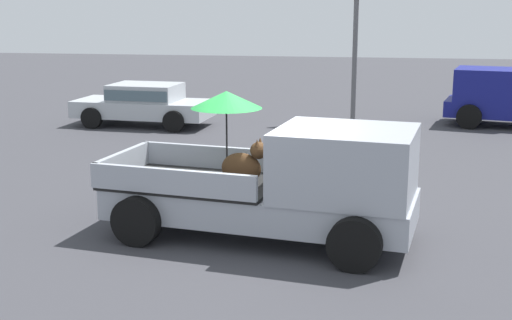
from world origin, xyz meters
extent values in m
plane|color=#38383D|center=(0.00, 0.00, 0.00)|extent=(80.00, 80.00, 0.00)
cylinder|color=black|center=(1.87, 0.72, 0.40)|extent=(0.83, 0.39, 0.80)
cylinder|color=black|center=(1.59, -1.22, 0.40)|extent=(0.83, 0.39, 0.80)
cylinder|color=black|center=(-1.59, 1.22, 0.40)|extent=(0.83, 0.39, 0.80)
cylinder|color=black|center=(-1.87, -0.72, 0.40)|extent=(0.83, 0.39, 0.80)
cube|color=#9EA3AD|center=(0.00, 0.00, 0.57)|extent=(5.21, 2.51, 0.50)
cube|color=#9EA3AD|center=(1.39, -0.20, 1.36)|extent=(2.35, 2.15, 1.08)
cube|color=#4C606B|center=(2.37, -0.35, 1.56)|extent=(0.31, 1.71, 0.64)
cube|color=black|center=(-1.14, 0.17, 0.85)|extent=(3.04, 2.23, 0.06)
cube|color=#9EA3AD|center=(-1.00, 1.08, 1.08)|extent=(2.78, 0.51, 0.40)
cube|color=#9EA3AD|center=(-1.27, -0.74, 1.08)|extent=(2.78, 0.51, 0.40)
cube|color=#9EA3AD|center=(-2.47, 0.36, 1.08)|extent=(0.37, 1.84, 0.40)
ellipsoid|color=#472D19|center=(-0.32, 0.07, 1.14)|extent=(0.72, 0.42, 0.52)
sphere|color=#472D19|center=(-0.02, 0.02, 1.46)|extent=(0.32, 0.32, 0.28)
cone|color=#472D19|center=(-0.01, 0.10, 1.60)|extent=(0.10, 0.10, 0.12)
cone|color=#472D19|center=(-0.03, -0.06, 1.60)|extent=(0.10, 0.10, 0.12)
cylinder|color=black|center=(-0.58, 0.18, 1.52)|extent=(0.03, 0.03, 1.28)
cone|color=#19722D|center=(-0.58, 0.18, 2.26)|extent=(1.33, 1.33, 0.28)
cylinder|color=black|center=(4.74, 11.02, 0.38)|extent=(0.80, 0.42, 0.76)
cylinder|color=black|center=(5.15, 12.88, 0.38)|extent=(0.80, 0.42, 0.76)
cube|color=navy|center=(5.34, 11.86, 1.30)|extent=(2.24, 2.16, 1.00)
cylinder|color=black|center=(-6.79, 9.11, 0.33)|extent=(0.67, 0.26, 0.66)
cylinder|color=black|center=(-6.67, 10.86, 0.33)|extent=(0.67, 0.26, 0.66)
cylinder|color=black|center=(-4.10, 8.92, 0.33)|extent=(0.67, 0.26, 0.66)
cylinder|color=black|center=(-3.98, 10.68, 0.33)|extent=(0.67, 0.26, 0.66)
cube|color=#ADB2B7|center=(-5.39, 9.89, 0.55)|extent=(4.41, 2.05, 0.52)
cube|color=#ADB2B7|center=(-5.29, 9.89, 1.05)|extent=(2.20, 1.74, 0.56)
cube|color=#4C606B|center=(-5.29, 9.89, 1.05)|extent=(2.15, 1.82, 0.32)
cylinder|color=#59595B|center=(1.16, 11.74, 1.96)|extent=(0.16, 0.16, 3.93)
camera|label=1|loc=(1.75, -10.60, 3.77)|focal=47.78mm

